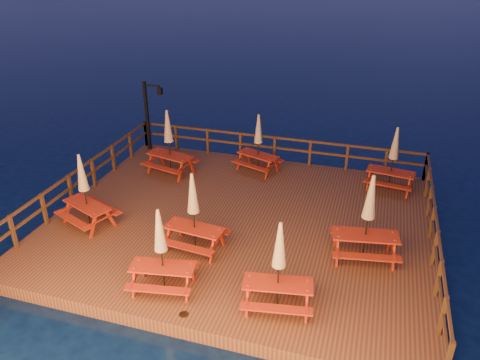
{
  "coord_description": "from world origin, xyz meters",
  "views": [
    {
      "loc": [
        3.85,
        -12.49,
        8.4
      ],
      "look_at": [
        -0.18,
        0.6,
        1.53
      ],
      "focal_mm": 35.0,
      "sensor_mm": 36.0,
      "label": 1
    }
  ],
  "objects": [
    {
      "name": "picnic_table_4",
      "position": [
        -3.64,
        2.59,
        1.73
      ],
      "size": [
        2.1,
        1.86,
        2.57
      ],
      "rotation": [
        0.0,
        0.0,
        -0.24
      ],
      "color": "maroon",
      "rests_on": "deck"
    },
    {
      "name": "picnic_table_3",
      "position": [
        3.98,
        -0.96,
        1.76
      ],
      "size": [
        2.07,
        1.8,
        2.63
      ],
      "rotation": [
        0.0,
        0.0,
        0.17
      ],
      "color": "maroon",
      "rests_on": "deck"
    },
    {
      "name": "picnic_table_2",
      "position": [
        2.09,
        -3.66,
        1.66
      ],
      "size": [
        1.91,
        1.66,
        2.43
      ],
      "rotation": [
        0.0,
        0.0,
        0.17
      ],
      "color": "maroon",
      "rests_on": "deck"
    },
    {
      "name": "deck_piles",
      "position": [
        0.0,
        0.0,
        -0.3
      ],
      "size": [
        11.44,
        9.44,
        1.4
      ],
      "color": "#382611",
      "rests_on": "ground"
    },
    {
      "name": "ground",
      "position": [
        0.0,
        0.0,
        0.0
      ],
      "size": [
        500.0,
        500.0,
        0.0
      ],
      "primitive_type": "plane",
      "color": "black",
      "rests_on": "ground"
    },
    {
      "name": "railing",
      "position": [
        0.0,
        1.78,
        1.16
      ],
      "size": [
        11.8,
        9.75,
        1.1
      ],
      "color": "#382611",
      "rests_on": "deck"
    },
    {
      "name": "picnic_table_6",
      "position": [
        -0.77,
        -1.96,
        1.68
      ],
      "size": [
        1.86,
        1.58,
        2.47
      ],
      "rotation": [
        0.0,
        0.0,
        -0.1
      ],
      "color": "maroon",
      "rests_on": "deck"
    },
    {
      "name": "picnic_table_7",
      "position": [
        -0.87,
        -3.85,
        1.63
      ],
      "size": [
        1.87,
        1.63,
        2.37
      ],
      "rotation": [
        0.0,
        0.0,
        0.17
      ],
      "color": "maroon",
      "rests_on": "deck"
    },
    {
      "name": "picnic_table_0",
      "position": [
        4.59,
        3.68,
        1.64
      ],
      "size": [
        1.86,
        1.61,
        2.39
      ],
      "rotation": [
        0.0,
        0.0,
        -0.15
      ],
      "color": "maroon",
      "rests_on": "deck"
    },
    {
      "name": "picnic_table_5",
      "position": [
        -4.53,
        -1.68,
        1.66
      ],
      "size": [
        2.11,
        1.94,
        2.43
      ],
      "rotation": [
        0.0,
        0.0,
        -0.39
      ],
      "color": "maroon",
      "rests_on": "deck"
    },
    {
      "name": "deck",
      "position": [
        0.0,
        0.0,
        0.2
      ],
      "size": [
        12.0,
        10.0,
        0.4
      ],
      "primitive_type": "cube",
      "color": "#4C2618",
      "rests_on": "ground"
    },
    {
      "name": "lamp_post",
      "position": [
        -5.39,
        4.55,
        2.2
      ],
      "size": [
        0.85,
        0.18,
        3.0
      ],
      "color": "black",
      "rests_on": "deck"
    },
    {
      "name": "picnic_table_1",
      "position": [
        -0.42,
        3.79,
        1.61
      ],
      "size": [
        1.98,
        1.81,
        2.32
      ],
      "rotation": [
        0.0,
        0.0,
        -0.35
      ],
      "color": "maroon",
      "rests_on": "deck"
    }
  ]
}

